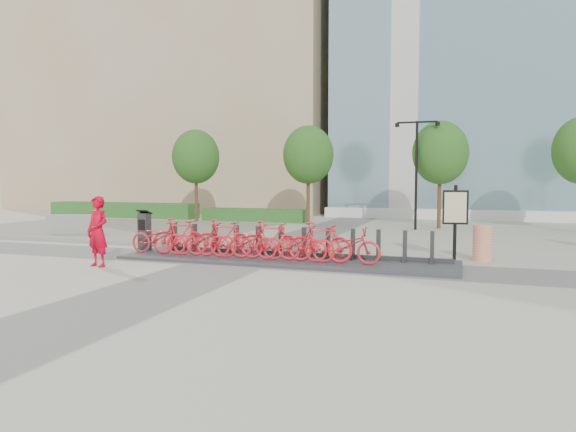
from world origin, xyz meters
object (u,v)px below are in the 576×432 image
(worker_red, at_px, (98,231))
(map_sign, at_px, (455,211))
(construction_barrel, at_px, (482,243))
(jersey_barrier, at_px, (73,224))
(bike_0, at_px, (159,238))
(kiosk, at_px, (144,231))

(worker_red, bearing_deg, map_sign, 36.52)
(construction_barrel, xyz_separation_m, jersey_barrier, (-16.46, 2.38, -0.11))
(bike_0, xyz_separation_m, map_sign, (8.47, 2.15, 0.86))
(jersey_barrier, xyz_separation_m, map_sign, (15.71, -2.40, 1.02))
(map_sign, bearing_deg, construction_barrel, -8.60)
(kiosk, bearing_deg, construction_barrel, 11.96)
(kiosk, xyz_separation_m, jersey_barrier, (-6.37, 4.01, -0.30))
(bike_0, distance_m, map_sign, 8.78)
(map_sign, bearing_deg, jersey_barrier, 161.45)
(kiosk, bearing_deg, worker_red, -78.97)
(construction_barrel, relative_size, map_sign, 0.47)
(kiosk, relative_size, construction_barrel, 1.27)
(bike_0, height_order, construction_barrel, bike_0)
(construction_barrel, distance_m, map_sign, 1.19)
(bike_0, relative_size, kiosk, 1.44)
(worker_red, distance_m, jersey_barrier, 9.51)
(construction_barrel, xyz_separation_m, map_sign, (-0.75, -0.02, 0.92))
(worker_red, distance_m, map_sign, 9.94)
(bike_0, height_order, jersey_barrier, bike_0)
(bike_0, xyz_separation_m, worker_red, (-0.48, -2.13, 0.37))
(bike_0, height_order, worker_red, worker_red)
(kiosk, distance_m, construction_barrel, 10.23)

